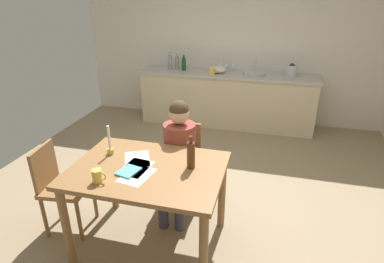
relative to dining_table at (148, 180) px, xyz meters
name	(u,v)px	position (x,y,z in m)	size (l,w,h in m)	color
ground_plane	(194,197)	(0.19, 0.80, -0.70)	(5.20, 5.20, 0.04)	#937F60
wall_back	(232,45)	(0.19, 3.40, 0.62)	(5.20, 0.12, 2.60)	silver
kitchen_counter	(227,99)	(0.19, 3.04, -0.23)	(2.90, 0.64, 0.90)	beige
dining_table	(148,180)	(0.00, 0.00, 0.00)	(1.27, 0.92, 0.80)	olive
chair_at_table	(182,161)	(0.09, 0.70, -0.18)	(0.42, 0.42, 0.88)	olive
person_seated	(178,152)	(0.10, 0.55, 0.00)	(0.34, 0.60, 1.19)	brown
chair_side_empty	(60,184)	(-0.90, 0.00, -0.20)	(0.45, 0.45, 0.87)	olive
coffee_mug	(98,176)	(-0.29, -0.30, 0.17)	(0.12, 0.08, 0.11)	#F2CC4C
candlestick	(110,146)	(-0.41, 0.15, 0.19)	(0.06, 0.06, 0.27)	gold
book_magazine	(129,171)	(-0.12, -0.11, 0.13)	(0.14, 0.18, 0.02)	#53ADBA
paper_letter	(136,168)	(-0.09, -0.03, 0.12)	(0.21, 0.30, 0.00)	white
paper_bill	(137,159)	(-0.14, 0.11, 0.12)	(0.21, 0.30, 0.00)	white
paper_envelope	(137,175)	(-0.04, -0.13, 0.12)	(0.21, 0.30, 0.00)	white
wine_bottle_on_table	(191,155)	(0.35, 0.10, 0.24)	(0.07, 0.07, 0.29)	#593319
sink_unit	(254,73)	(0.62, 3.05, 0.24)	(0.36, 0.36, 0.24)	#B2B7BC
bottle_oil	(170,62)	(-0.81, 3.06, 0.34)	(0.06, 0.06, 0.29)	#8C999E
bottle_vinegar	(177,63)	(-0.70, 3.11, 0.33)	(0.07, 0.07, 0.26)	#8C999E
bottle_wine_red	(184,64)	(-0.56, 3.04, 0.33)	(0.07, 0.07, 0.26)	#194C23
mixing_bowl	(219,70)	(0.05, 3.02, 0.27)	(0.23, 0.23, 0.11)	white
stovetop_kettle	(292,71)	(1.20, 3.04, 0.32)	(0.18, 0.18, 0.22)	#B7BABF
wine_glass_near_sink	(233,65)	(0.25, 3.19, 0.33)	(0.07, 0.07, 0.15)	silver
wine_glass_by_kettle	(226,64)	(0.14, 3.19, 0.33)	(0.07, 0.07, 0.15)	silver
wine_glass_back_left	(221,64)	(0.04, 3.19, 0.33)	(0.07, 0.07, 0.15)	silver
teacup_on_counter	(212,71)	(-0.04, 2.89, 0.27)	(0.13, 0.09, 0.11)	#F2CC4C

